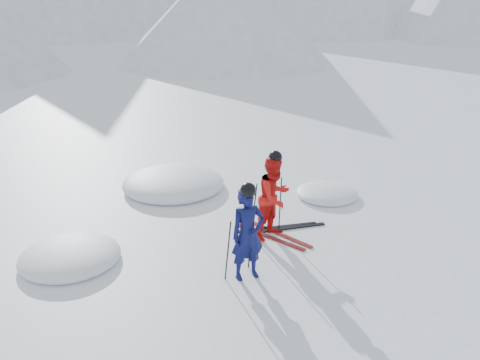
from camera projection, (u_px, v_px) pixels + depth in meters
ground at (324, 214)px, 11.02m from camera, size 160.00×160.00×0.00m
skier_blue at (248, 234)px, 8.37m from camera, size 0.66×0.51×1.61m
skier_red at (274, 197)px, 9.78m from camera, size 0.89×0.75×1.66m
pole_blue_left at (228, 251)px, 8.40m from camera, size 0.11×0.08×1.07m
pole_blue_right at (250, 239)px, 8.79m from camera, size 0.11×0.07×1.07m
pole_red_left at (254, 210)px, 9.89m from camera, size 0.11×0.09×1.10m
pole_red_right at (280, 204)px, 10.16m from camera, size 0.11×0.08×1.10m
ski_worn_left at (269, 237)px, 10.00m from camera, size 0.42×1.69×0.03m
ski_worn_right at (278, 233)px, 10.14m from camera, size 0.30×1.70×0.03m
ski_loose_a at (277, 227)px, 10.39m from camera, size 1.58×0.79×0.03m
ski_loose_b at (285, 228)px, 10.34m from camera, size 1.60×0.74×0.03m
snow_lumps at (173, 203)px, 11.60m from camera, size 7.50×4.65×0.55m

